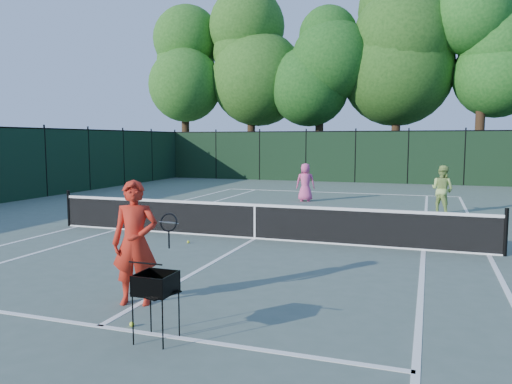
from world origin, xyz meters
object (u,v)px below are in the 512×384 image
(player_pink, at_px, (305,182))
(loose_ball_midcourt, at_px, (188,242))
(coach, at_px, (135,243))
(player_green, at_px, (442,189))
(loose_ball_near_cart, at_px, (132,324))
(ball_hopper, at_px, (156,284))

(player_pink, xyz_separation_m, loose_ball_midcourt, (-0.72, -9.19, -0.75))
(coach, height_order, player_green, coach)
(loose_ball_midcourt, bearing_deg, player_green, 50.92)
(loose_ball_midcourt, bearing_deg, loose_ball_near_cart, -71.05)
(loose_ball_near_cart, height_order, loose_ball_midcourt, same)
(player_green, bearing_deg, loose_ball_near_cart, 105.41)
(coach, distance_m, loose_ball_near_cart, 1.35)
(coach, distance_m, ball_hopper, 1.57)
(coach, relative_size, ball_hopper, 2.20)
(ball_hopper, xyz_separation_m, loose_ball_midcourt, (-2.35, 5.50, -0.70))
(player_pink, distance_m, ball_hopper, 14.78)
(player_green, bearing_deg, coach, 102.16)
(player_green, height_order, ball_hopper, player_green)
(player_pink, height_order, player_green, player_green)
(player_pink, relative_size, player_green, 0.94)
(coach, height_order, loose_ball_near_cart, coach)
(loose_ball_near_cart, bearing_deg, coach, 118.84)
(player_green, xyz_separation_m, ball_hopper, (-3.63, -12.86, -0.10))
(ball_hopper, relative_size, loose_ball_near_cart, 12.86)
(loose_ball_near_cart, bearing_deg, ball_hopper, -28.10)
(player_green, bearing_deg, ball_hopper, 108.12)
(player_green, distance_m, ball_hopper, 13.36)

